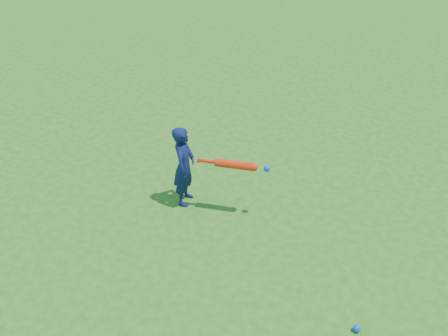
% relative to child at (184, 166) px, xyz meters
% --- Properties ---
extents(ground, '(80.00, 80.00, 0.00)m').
position_rel_child_xyz_m(ground, '(0.32, 0.04, -0.53)').
color(ground, '#245F16').
rests_on(ground, ground).
extents(child, '(0.37, 0.45, 1.06)m').
position_rel_child_xyz_m(child, '(0.00, 0.00, 0.00)').
color(child, '#0F1849').
rests_on(child, ground).
extents(ground_ball_blue, '(0.07, 0.07, 0.07)m').
position_rel_child_xyz_m(ground_ball_blue, '(2.55, -0.77, -0.49)').
color(ground_ball_blue, blue).
rests_on(ground_ball_blue, ground).
extents(bat_swing, '(0.83, 0.35, 0.10)m').
position_rel_child_xyz_m(bat_swing, '(0.66, 0.18, 0.15)').
color(bat_swing, red).
rests_on(bat_swing, ground).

